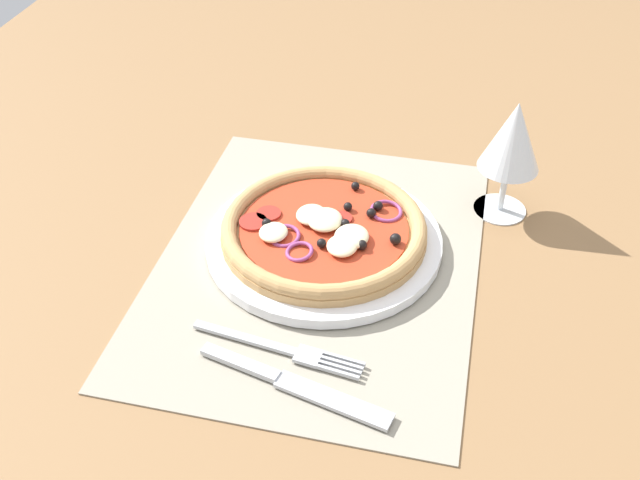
% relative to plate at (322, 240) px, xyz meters
% --- Properties ---
extents(ground_plane, '(1.90, 1.40, 0.02)m').
position_rel_plate_xyz_m(ground_plane, '(0.03, 0.00, -0.02)').
color(ground_plane, olive).
extents(placemat, '(0.47, 0.35, 0.00)m').
position_rel_plate_xyz_m(placemat, '(0.03, 0.00, -0.01)').
color(placemat, gray).
rests_on(placemat, ground_plane).
extents(plate, '(0.27, 0.27, 0.01)m').
position_rel_plate_xyz_m(plate, '(0.00, 0.00, 0.00)').
color(plate, white).
rests_on(plate, placemat).
extents(pizza, '(0.24, 0.24, 0.03)m').
position_rel_plate_xyz_m(pizza, '(0.00, 0.00, 0.02)').
color(pizza, tan).
rests_on(pizza, plate).
extents(fork, '(0.04, 0.18, 0.00)m').
position_rel_plate_xyz_m(fork, '(0.17, 0.00, -0.00)').
color(fork, '#B2B5BA').
rests_on(fork, placemat).
extents(knife, '(0.06, 0.20, 0.01)m').
position_rel_plate_xyz_m(knife, '(0.21, 0.02, -0.00)').
color(knife, '#B2B5BA').
rests_on(knife, placemat).
extents(wine_glass, '(0.07, 0.07, 0.15)m').
position_rel_plate_xyz_m(wine_glass, '(-0.12, 0.20, 0.09)').
color(wine_glass, silver).
rests_on(wine_glass, ground_plane).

